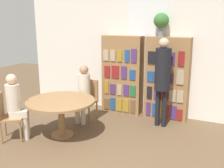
{
  "coord_description": "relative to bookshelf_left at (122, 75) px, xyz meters",
  "views": [
    {
      "loc": [
        1.78,
        -2.31,
        2.21
      ],
      "look_at": [
        -0.16,
        1.94,
        1.05
      ],
      "focal_mm": 42.0,
      "sensor_mm": 36.0,
      "label": 1
    }
  ],
  "objects": [
    {
      "name": "chair_near_camera",
      "position": [
        -1.34,
        -2.34,
        -0.41
      ],
      "size": [
        0.56,
        0.56,
        0.9
      ],
      "rotation": [
        0.0,
        0.0,
        -0.97
      ],
      "color": "olive",
      "rests_on": "ground_plane"
    },
    {
      "name": "reading_table",
      "position": [
        -0.53,
        -1.78,
        -0.3
      ],
      "size": [
        1.3,
        1.3,
        0.72
      ],
      "color": "olive",
      "rests_on": "ground_plane"
    },
    {
      "name": "seated_reader_right",
      "position": [
        -1.19,
        -2.24,
        -0.2
      ],
      "size": [
        0.41,
        0.39,
        1.26
      ],
      "rotation": [
        0.0,
        0.0,
        -0.97
      ],
      "color": "beige",
      "rests_on": "ground_plane"
    },
    {
      "name": "seated_reader_left",
      "position": [
        -0.51,
        -0.97,
        -0.2
      ],
      "size": [
        0.26,
        0.37,
        1.26
      ],
      "rotation": [
        0.0,
        0.0,
        -3.17
      ],
      "color": "beige",
      "rests_on": "ground_plane"
    },
    {
      "name": "bookshelf_left",
      "position": [
        0.0,
        0.0,
        0.0
      ],
      "size": [
        0.95,
        0.34,
        1.84
      ],
      "color": "olive",
      "rests_on": "ground_plane"
    },
    {
      "name": "flower_vase",
      "position": [
        0.89,
        0.0,
        1.24
      ],
      "size": [
        0.33,
        0.33,
        0.5
      ],
      "color": "slate",
      "rests_on": "bookshelf_right"
    },
    {
      "name": "wall_back",
      "position": [
        0.54,
        0.19,
        0.59
      ],
      "size": [
        6.4,
        0.07,
        3.0
      ],
      "color": "silver",
      "rests_on": "ground_plane"
    },
    {
      "name": "chair_left_side",
      "position": [
        -0.5,
        -0.79,
        -0.41
      ],
      "size": [
        0.41,
        0.41,
        0.9
      ],
      "rotation": [
        0.0,
        0.0,
        -3.17
      ],
      "color": "olive",
      "rests_on": "ground_plane"
    },
    {
      "name": "librarian_standing",
      "position": [
        1.09,
        -0.5,
        0.23
      ],
      "size": [
        0.32,
        0.59,
        1.85
      ],
      "color": "black",
      "rests_on": "ground_plane"
    },
    {
      "name": "bookshelf_right",
      "position": [
        1.07,
        -0.0,
        0.0
      ],
      "size": [
        0.95,
        0.34,
        1.84
      ],
      "color": "olive",
      "rests_on": "ground_plane"
    }
  ]
}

